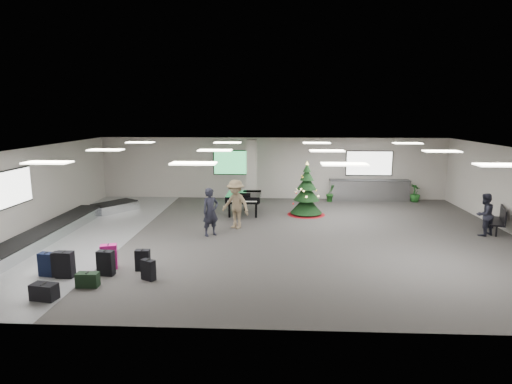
{
  "coord_description": "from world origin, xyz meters",
  "views": [
    {
      "loc": [
        0.21,
        -15.26,
        4.47
      ],
      "look_at": [
        -0.57,
        1.0,
        1.44
      ],
      "focal_mm": 30.0,
      "sensor_mm": 36.0,
      "label": 1
    }
  ],
  "objects_px": {
    "pink_suitcase": "(109,257)",
    "grand_piano": "(244,197)",
    "baggage_carousel": "(62,228)",
    "potted_plant_left": "(330,193)",
    "service_counter": "(369,190)",
    "bench": "(498,218)",
    "traveler_b": "(236,204)",
    "christmas_tree": "(306,196)",
    "potted_plant_right": "(415,193)",
    "traveler_a": "(211,212)",
    "traveler_bench": "(484,215)"
  },
  "relations": [
    {
      "from": "traveler_a",
      "to": "potted_plant_left",
      "type": "bearing_deg",
      "value": 12.58
    },
    {
      "from": "service_counter",
      "to": "traveler_a",
      "type": "height_order",
      "value": "traveler_a"
    },
    {
      "from": "bench",
      "to": "traveler_b",
      "type": "height_order",
      "value": "traveler_b"
    },
    {
      "from": "pink_suitcase",
      "to": "christmas_tree",
      "type": "xyz_separation_m",
      "value": [
        6.17,
        7.02,
        0.46
      ]
    },
    {
      "from": "traveler_a",
      "to": "traveler_b",
      "type": "bearing_deg",
      "value": 14.0
    },
    {
      "from": "grand_piano",
      "to": "potted_plant_left",
      "type": "relative_size",
      "value": 2.24
    },
    {
      "from": "baggage_carousel",
      "to": "traveler_bench",
      "type": "bearing_deg",
      "value": 1.67
    },
    {
      "from": "potted_plant_left",
      "to": "pink_suitcase",
      "type": "bearing_deg",
      "value": -127.41
    },
    {
      "from": "pink_suitcase",
      "to": "grand_piano",
      "type": "relative_size",
      "value": 0.39
    },
    {
      "from": "service_counter",
      "to": "potted_plant_right",
      "type": "relative_size",
      "value": 4.41
    },
    {
      "from": "service_counter",
      "to": "christmas_tree",
      "type": "relative_size",
      "value": 1.69
    },
    {
      "from": "service_counter",
      "to": "traveler_b",
      "type": "relative_size",
      "value": 2.11
    },
    {
      "from": "pink_suitcase",
      "to": "grand_piano",
      "type": "distance_m",
      "value": 7.74
    },
    {
      "from": "service_counter",
      "to": "traveler_a",
      "type": "xyz_separation_m",
      "value": [
        -7.18,
        -6.76,
        0.34
      ]
    },
    {
      "from": "pink_suitcase",
      "to": "bench",
      "type": "height_order",
      "value": "bench"
    },
    {
      "from": "pink_suitcase",
      "to": "christmas_tree",
      "type": "relative_size",
      "value": 0.31
    },
    {
      "from": "christmas_tree",
      "to": "potted_plant_left",
      "type": "height_order",
      "value": "christmas_tree"
    },
    {
      "from": "potted_plant_right",
      "to": "traveler_b",
      "type": "bearing_deg",
      "value": -147.73
    },
    {
      "from": "baggage_carousel",
      "to": "service_counter",
      "type": "xyz_separation_m",
      "value": [
        12.84,
        6.73,
        0.33
      ]
    },
    {
      "from": "traveler_b",
      "to": "baggage_carousel",
      "type": "bearing_deg",
      "value": -138.77
    },
    {
      "from": "grand_piano",
      "to": "pink_suitcase",
      "type": "bearing_deg",
      "value": -116.18
    },
    {
      "from": "pink_suitcase",
      "to": "traveler_b",
      "type": "relative_size",
      "value": 0.39
    },
    {
      "from": "service_counter",
      "to": "traveler_a",
      "type": "distance_m",
      "value": 9.87
    },
    {
      "from": "traveler_bench",
      "to": "potted_plant_left",
      "type": "distance_m",
      "value": 7.67
    },
    {
      "from": "christmas_tree",
      "to": "grand_piano",
      "type": "bearing_deg",
      "value": -178.38
    },
    {
      "from": "baggage_carousel",
      "to": "christmas_tree",
      "type": "xyz_separation_m",
      "value": [
        9.39,
        3.45,
        0.61
      ]
    },
    {
      "from": "christmas_tree",
      "to": "potted_plant_left",
      "type": "xyz_separation_m",
      "value": [
        1.43,
        2.91,
        -0.39
      ]
    },
    {
      "from": "grand_piano",
      "to": "baggage_carousel",
      "type": "bearing_deg",
      "value": -153.12
    },
    {
      "from": "grand_piano",
      "to": "potted_plant_right",
      "type": "relative_size",
      "value": 2.08
    },
    {
      "from": "grand_piano",
      "to": "traveler_a",
      "type": "distance_m",
      "value": 3.54
    },
    {
      "from": "grand_piano",
      "to": "potted_plant_left",
      "type": "bearing_deg",
      "value": 35.24
    },
    {
      "from": "traveler_bench",
      "to": "potted_plant_left",
      "type": "bearing_deg",
      "value": -79.71
    },
    {
      "from": "bench",
      "to": "traveler_b",
      "type": "relative_size",
      "value": 0.85
    },
    {
      "from": "traveler_b",
      "to": "potted_plant_left",
      "type": "bearing_deg",
      "value": 82.92
    },
    {
      "from": "grand_piano",
      "to": "bench",
      "type": "xyz_separation_m",
      "value": [
        9.83,
        -2.48,
        -0.22
      ]
    },
    {
      "from": "baggage_carousel",
      "to": "service_counter",
      "type": "height_order",
      "value": "service_counter"
    },
    {
      "from": "service_counter",
      "to": "bench",
      "type": "height_order",
      "value": "service_counter"
    },
    {
      "from": "baggage_carousel",
      "to": "potted_plant_left",
      "type": "height_order",
      "value": "potted_plant_left"
    },
    {
      "from": "christmas_tree",
      "to": "bench",
      "type": "xyz_separation_m",
      "value": [
        7.05,
        -2.55,
        -0.27
      ]
    },
    {
      "from": "baggage_carousel",
      "to": "traveler_b",
      "type": "xyz_separation_m",
      "value": [
        6.48,
        1.04,
        0.75
      ]
    },
    {
      "from": "grand_piano",
      "to": "traveler_a",
      "type": "relative_size",
      "value": 1.07
    },
    {
      "from": "christmas_tree",
      "to": "grand_piano",
      "type": "height_order",
      "value": "christmas_tree"
    },
    {
      "from": "traveler_bench",
      "to": "baggage_carousel",
      "type": "bearing_deg",
      "value": -27.61
    },
    {
      "from": "pink_suitcase",
      "to": "potted_plant_left",
      "type": "xyz_separation_m",
      "value": [
        7.6,
        9.93,
        0.06
      ]
    },
    {
      "from": "christmas_tree",
      "to": "traveler_a",
      "type": "height_order",
      "value": "christmas_tree"
    },
    {
      "from": "bench",
      "to": "traveler_b",
      "type": "xyz_separation_m",
      "value": [
        -9.97,
        0.14,
        0.41
      ]
    },
    {
      "from": "service_counter",
      "to": "potted_plant_left",
      "type": "relative_size",
      "value": 4.75
    },
    {
      "from": "potted_plant_right",
      "to": "pink_suitcase",
      "type": "bearing_deg",
      "value": -139.76
    },
    {
      "from": "bench",
      "to": "traveler_a",
      "type": "relative_size",
      "value": 0.91
    },
    {
      "from": "bench",
      "to": "potted_plant_right",
      "type": "xyz_separation_m",
      "value": [
        -1.34,
        5.59,
        -0.09
      ]
    }
  ]
}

